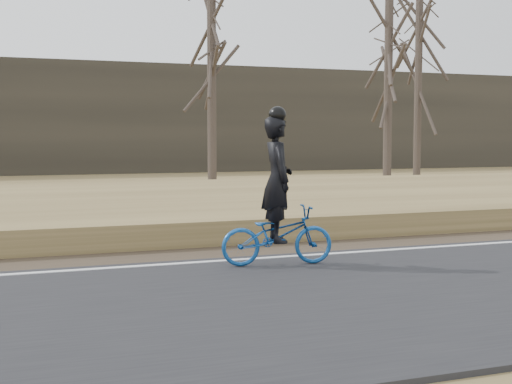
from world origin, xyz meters
name	(u,v)px	position (x,y,z in m)	size (l,w,h in m)	color
cyclist	(277,212)	(4.05, -0.40, 0.86)	(1.78, 0.83, 2.39)	#154B93
bare_tree_center	(212,89)	(8.50, 17.29, 3.91)	(0.36, 0.36, 7.81)	#493D35
bare_tree_right	(388,89)	(15.70, 15.74, 3.99)	(0.36, 0.36, 7.99)	#493D35
bare_tree_far_right	(418,82)	(19.01, 18.53, 4.57)	(0.36, 0.36, 9.14)	#493D35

